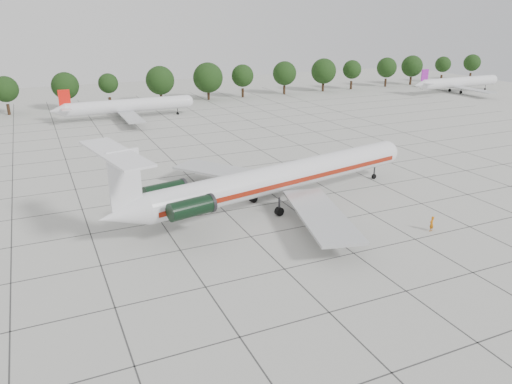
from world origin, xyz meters
TOP-DOWN VIEW (x-y plane):
  - ground at (0.00, 0.00)m, footprint 260.00×260.00m
  - apron_joints at (0.00, 15.00)m, footprint 170.00×170.00m
  - main_airliner at (5.66, 6.89)m, footprint 44.25×34.44m
  - ground_crew at (19.10, -7.00)m, footprint 0.74×0.59m
  - bg_airliner_c at (0.02, 68.64)m, footprint 28.24×27.20m
  - bg_airliner_e at (96.96, 66.50)m, footprint 28.24×27.20m
  - tree_line at (-11.68, 85.00)m, footprint 249.86×8.44m

SIDE VIEW (x-z plane):
  - ground at x=0.00m, z-range 0.00..0.00m
  - apron_joints at x=0.00m, z-range 0.00..0.02m
  - ground_crew at x=19.10m, z-range 0.00..1.78m
  - bg_airliner_c at x=0.02m, z-range -0.79..6.61m
  - bg_airliner_e at x=96.96m, z-range -0.79..6.61m
  - main_airliner at x=5.66m, z-range -1.54..8.94m
  - tree_line at x=-11.68m, z-range 0.87..11.09m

